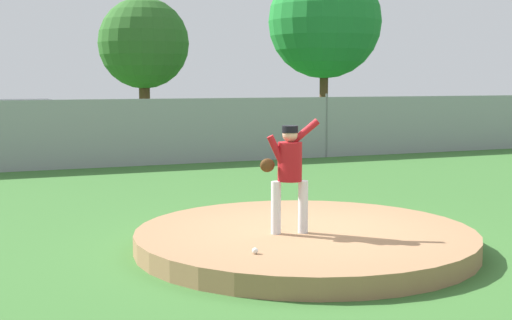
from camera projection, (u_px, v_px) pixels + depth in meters
name	position (u px, v px, depth m)	size (l,w,h in m)	color
ground_plane	(183.00, 187.00, 14.93)	(80.00, 80.00, 0.00)	#386B2D
asphalt_strip	(111.00, 150.00, 22.75)	(44.00, 7.00, 0.01)	#2B2B2D
pitchers_mound	(305.00, 239.00, 9.39)	(4.63, 4.63, 0.26)	#99704C
pitcher_youth	(289.00, 168.00, 9.04)	(0.81, 0.32, 1.52)	silver
baseball	(255.00, 251.00, 8.05)	(0.07, 0.07, 0.07)	white
chainlink_fence	(141.00, 132.00, 18.51)	(28.17, 0.07, 1.90)	gray
parked_car_champagne	(27.00, 128.00, 21.76)	(1.87, 4.81, 1.69)	tan
parked_car_silver	(380.00, 120.00, 26.41)	(2.09, 4.71, 1.61)	#B7BABF
traffic_cone_orange	(347.00, 138.00, 24.33)	(0.40, 0.40, 0.55)	orange
tree_slender_far	(144.00, 44.00, 32.63)	(4.29, 4.29, 6.21)	#4C331E
tree_bushy_near	(325.00, 22.00, 34.63)	(5.70, 5.70, 8.10)	#4C331E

